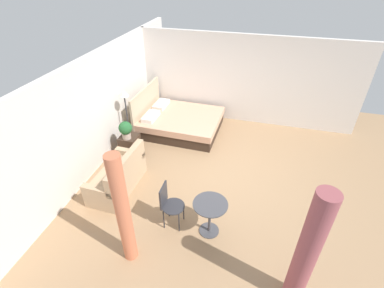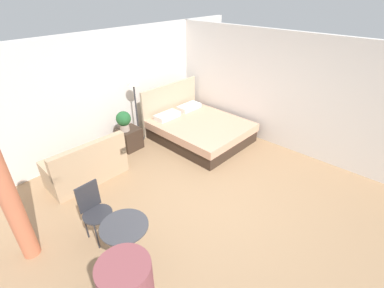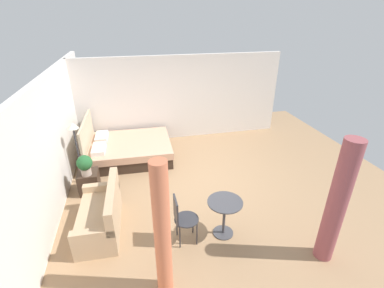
{
  "view_description": "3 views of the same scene",
  "coord_description": "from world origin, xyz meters",
  "px_view_note": "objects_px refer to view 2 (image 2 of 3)",
  "views": [
    {
      "loc": [
        -5.07,
        -0.51,
        4.34
      ],
      "look_at": [
        0.01,
        0.88,
        0.73
      ],
      "focal_mm": 26.2,
      "sensor_mm": 36.0,
      "label": 1
    },
    {
      "loc": [
        -2.95,
        -2.23,
        3.39
      ],
      "look_at": [
        0.48,
        0.86,
        0.69
      ],
      "focal_mm": 25.79,
      "sensor_mm": 36.0,
      "label": 2
    },
    {
      "loc": [
        -5.23,
        1.49,
        3.69
      ],
      "look_at": [
        0.49,
        0.18,
        0.81
      ],
      "focal_mm": 25.38,
      "sensor_mm": 36.0,
      "label": 3
    }
  ],
  "objects_px": {
    "bed": "(198,129)",
    "couch": "(87,166)",
    "potted_plant": "(124,120)",
    "nightstand": "(130,139)",
    "cafe_chair_near_window": "(93,207)",
    "balcony_table": "(126,238)",
    "floor_lamp": "(135,94)"
  },
  "relations": [
    {
      "from": "bed",
      "to": "couch",
      "type": "xyz_separation_m",
      "value": [
        -2.73,
        0.51,
        0.03
      ]
    },
    {
      "from": "potted_plant",
      "to": "couch",
      "type": "bearing_deg",
      "value": -163.29
    },
    {
      "from": "nightstand",
      "to": "potted_plant",
      "type": "xyz_separation_m",
      "value": [
        -0.1,
        -0.0,
        0.51
      ]
    },
    {
      "from": "couch",
      "to": "potted_plant",
      "type": "bearing_deg",
      "value": 16.71
    },
    {
      "from": "bed",
      "to": "nightstand",
      "type": "bearing_deg",
      "value": 148.68
    },
    {
      "from": "bed",
      "to": "cafe_chair_near_window",
      "type": "relative_size",
      "value": 2.43
    },
    {
      "from": "potted_plant",
      "to": "balcony_table",
      "type": "distance_m",
      "value": 3.12
    },
    {
      "from": "nightstand",
      "to": "balcony_table",
      "type": "bearing_deg",
      "value": -127.35
    },
    {
      "from": "cafe_chair_near_window",
      "to": "couch",
      "type": "bearing_deg",
      "value": 65.47
    },
    {
      "from": "bed",
      "to": "couch",
      "type": "distance_m",
      "value": 2.77
    },
    {
      "from": "nightstand",
      "to": "couch",
      "type": "bearing_deg",
      "value": -164.45
    },
    {
      "from": "potted_plant",
      "to": "floor_lamp",
      "type": "relative_size",
      "value": 0.3
    },
    {
      "from": "bed",
      "to": "balcony_table",
      "type": "distance_m",
      "value": 3.75
    },
    {
      "from": "couch",
      "to": "balcony_table",
      "type": "xyz_separation_m",
      "value": [
        -0.63,
        -2.16,
        0.2
      ]
    },
    {
      "from": "couch",
      "to": "cafe_chair_near_window",
      "type": "bearing_deg",
      "value": -114.53
    },
    {
      "from": "bed",
      "to": "balcony_table",
      "type": "relative_size",
      "value": 3.11
    },
    {
      "from": "balcony_table",
      "to": "bed",
      "type": "bearing_deg",
      "value": 26.22
    },
    {
      "from": "nightstand",
      "to": "cafe_chair_near_window",
      "type": "distance_m",
      "value": 2.62
    },
    {
      "from": "potted_plant",
      "to": "cafe_chair_near_window",
      "type": "relative_size",
      "value": 0.5
    },
    {
      "from": "bed",
      "to": "potted_plant",
      "type": "height_order",
      "value": "bed"
    },
    {
      "from": "couch",
      "to": "potted_plant",
      "type": "distance_m",
      "value": 1.33
    },
    {
      "from": "bed",
      "to": "nightstand",
      "type": "relative_size",
      "value": 4.47
    },
    {
      "from": "floor_lamp",
      "to": "cafe_chair_near_window",
      "type": "relative_size",
      "value": 1.66
    },
    {
      "from": "couch",
      "to": "nightstand",
      "type": "bearing_deg",
      "value": 15.55
    },
    {
      "from": "nightstand",
      "to": "floor_lamp",
      "type": "distance_m",
      "value": 1.03
    },
    {
      "from": "floor_lamp",
      "to": "potted_plant",
      "type": "bearing_deg",
      "value": -158.9
    },
    {
      "from": "nightstand",
      "to": "bed",
      "type": "bearing_deg",
      "value": -31.32
    },
    {
      "from": "cafe_chair_near_window",
      "to": "potted_plant",
      "type": "bearing_deg",
      "value": 43.61
    },
    {
      "from": "couch",
      "to": "potted_plant",
      "type": "relative_size",
      "value": 3.21
    },
    {
      "from": "nightstand",
      "to": "potted_plant",
      "type": "relative_size",
      "value": 1.09
    },
    {
      "from": "floor_lamp",
      "to": "cafe_chair_near_window",
      "type": "xyz_separation_m",
      "value": [
        -2.34,
        -1.94,
        -0.62
      ]
    },
    {
      "from": "floor_lamp",
      "to": "cafe_chair_near_window",
      "type": "bearing_deg",
      "value": -140.33
    }
  ]
}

